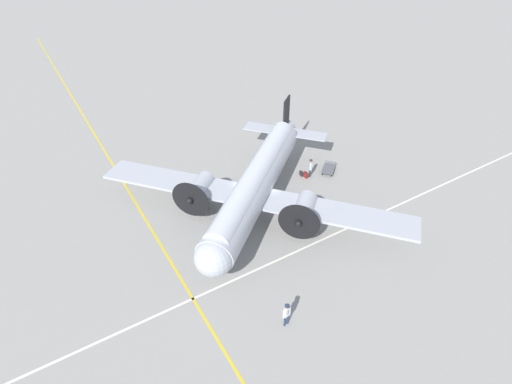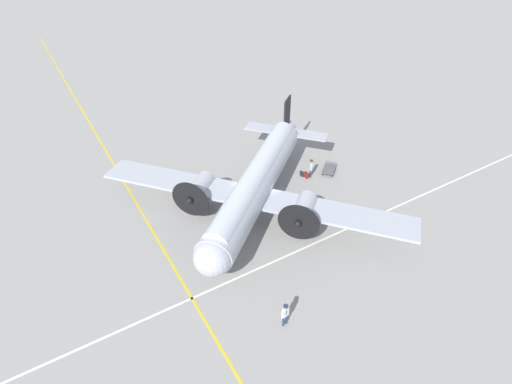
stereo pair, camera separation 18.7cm
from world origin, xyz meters
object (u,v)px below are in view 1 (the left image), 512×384
Objects in this scene: airliner_main at (254,186)px; crew_foreground at (287,313)px; baggage_cart at (328,169)px; passenger_boarding at (310,166)px; suitcase_near_door at (301,174)px; suitcase_upright_spare at (306,175)px.

airliner_main is 10.29m from crew_foreground.
crew_foreground is at bearing 1.71° from baggage_cart.
airliner_main is 6.95m from passenger_boarding.
suitcase_near_door is at bearing -95.24° from passenger_boarding.
passenger_boarding reaches higher than baggage_cart.
crew_foreground reaches higher than suitcase_upright_spare.
baggage_cart is at bearing 149.36° from airliner_main.
suitcase_near_door is at bearing 18.77° from suitcase_upright_spare.
suitcase_near_door is at bearing 159.26° from airliner_main.
suitcase_near_door is (11.65, -9.71, -0.82)m from crew_foreground.
suitcase_near_door is (2.15, -6.04, -2.25)m from airliner_main.
suitcase_upright_spare is (11.22, -9.86, -0.76)m from crew_foreground.
suitcase_upright_spare is (-0.43, -0.15, 0.05)m from suitcase_near_door.
passenger_boarding is at bearing -139.77° from crew_foreground.
passenger_boarding reaches higher than suitcase_upright_spare.
baggage_cart reaches higher than suitcase_near_door.
airliner_main is 32.84× the size of suitcase_upright_spare.
suitcase_near_door is 0.46m from suitcase_upright_spare.
crew_foreground is at bearing 138.70° from suitcase_upright_spare.
airliner_main reaches higher than suitcase_near_door.
baggage_cart is (10.95, -12.15, -0.77)m from crew_foreground.
crew_foreground is 3.43× the size of suitcase_near_door.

